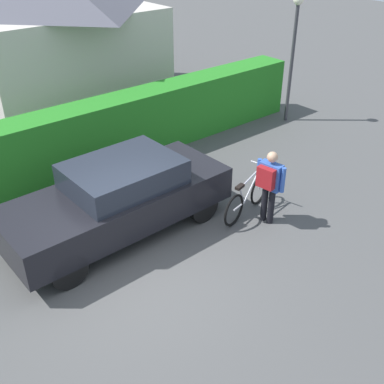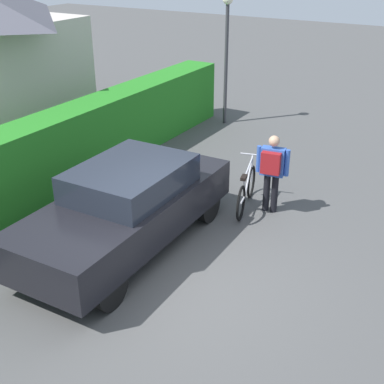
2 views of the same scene
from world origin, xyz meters
name	(u,v)px [view 1 (image 1 of 2)]	position (x,y,z in m)	size (l,w,h in m)	color
ground_plane	(137,275)	(0.00, 0.00, 0.00)	(60.00, 60.00, 0.00)	#4A4A4A
hedge_row	(33,154)	(0.00, 4.08, 0.81)	(15.86, 0.90, 1.61)	#257A21
house_distant	(47,28)	(3.09, 9.46, 2.27)	(5.87, 6.28, 4.45)	beige
parked_car_near	(119,197)	(0.53, 1.31, 0.78)	(4.47, 1.82, 1.48)	black
bicycle	(247,198)	(2.88, 0.16, 0.38)	(1.68, 0.59, 0.97)	black
person_rider	(269,181)	(2.97, -0.31, 0.95)	(0.40, 0.64, 1.57)	black
street_lamp	(294,41)	(7.52, 3.04, 2.37)	(0.28, 0.28, 3.59)	#38383D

